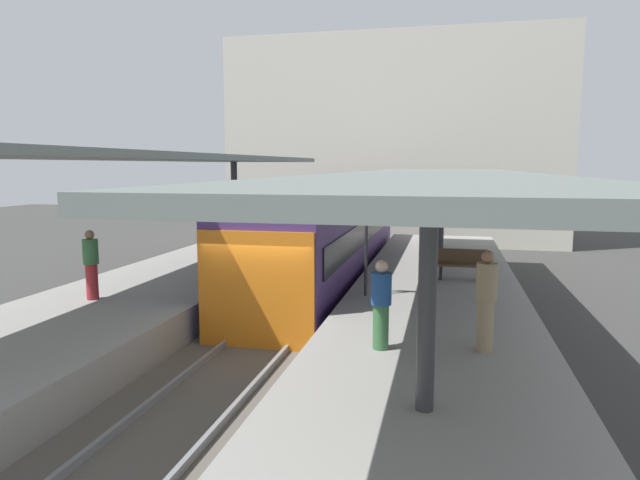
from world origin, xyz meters
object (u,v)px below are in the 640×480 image
at_px(platform_bench, 461,263).
at_px(passenger_mid_platform, 486,299).
at_px(commuter_train, 329,236).
at_px(passenger_near_bench, 91,264).
at_px(platform_sign, 366,230).
at_px(passenger_far_end, 381,303).

distance_m(platform_bench, passenger_mid_platform, 6.24).
relative_size(commuter_train, passenger_near_bench, 9.32).
bearing_deg(passenger_near_bench, commuter_train, 60.33).
height_order(commuter_train, passenger_near_bench, commuter_train).
distance_m(commuter_train, passenger_near_bench, 8.58).
bearing_deg(passenger_near_bench, passenger_mid_platform, -11.63).
bearing_deg(platform_sign, passenger_mid_platform, -54.78).
relative_size(passenger_mid_platform, passenger_far_end, 1.12).
relative_size(platform_bench, platform_sign, 0.63).
relative_size(platform_bench, passenger_near_bench, 0.84).
distance_m(platform_sign, passenger_near_bench, 6.65).
height_order(passenger_mid_platform, passenger_far_end, passenger_mid_platform).
height_order(commuter_train, passenger_far_end, commuter_train).
xyz_separation_m(platform_bench, platform_sign, (-2.34, -2.52, 1.16)).
bearing_deg(platform_sign, passenger_far_end, -78.02).
bearing_deg(passenger_far_end, passenger_mid_platform, 8.40).
bearing_deg(commuter_train, platform_sign, -69.42).
bearing_deg(commuter_train, passenger_far_end, -72.89).
distance_m(passenger_mid_platform, passenger_far_end, 1.79).
xyz_separation_m(passenger_near_bench, passenger_mid_platform, (8.96, -1.84, 0.06)).
distance_m(passenger_near_bench, passenger_mid_platform, 9.15).
distance_m(platform_bench, platform_sign, 3.63).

